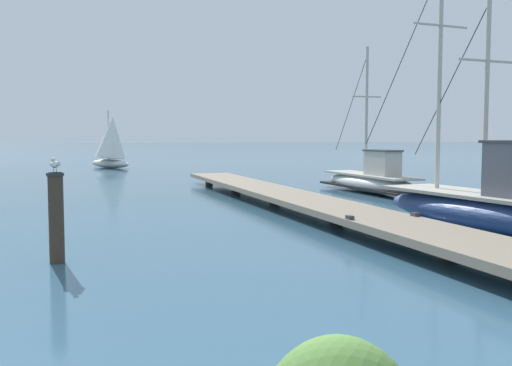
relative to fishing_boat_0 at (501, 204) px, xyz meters
The scene contains 6 objects.
floating_dock 5.74m from the fishing_boat_0, 122.80° to the left, with size 3.19×23.68×0.53m.
fishing_boat_0 is the anchor object (origin of this frame).
fishing_boat_1 9.98m from the fishing_boat_0, 81.41° to the left, with size 1.90×6.36×5.73m.
mooring_piling 9.54m from the fishing_boat_0, behind, with size 0.30×0.30×1.59m.
perched_seagull 9.60m from the fishing_boat_0, behind, with size 0.18×0.38×0.27m.
distant_sailboat 31.95m from the fishing_boat_0, 104.76° to the left, with size 3.31×4.08×4.00m.
Camera 1 is at (-0.59, -2.32, 2.22)m, focal length 41.74 mm.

